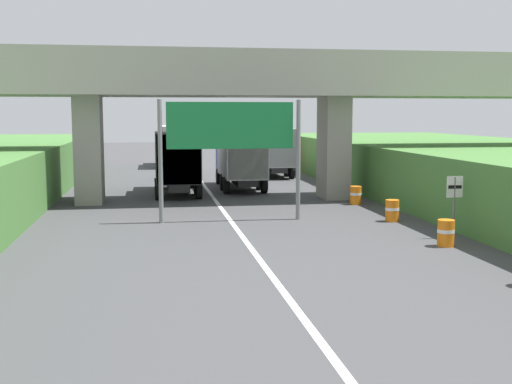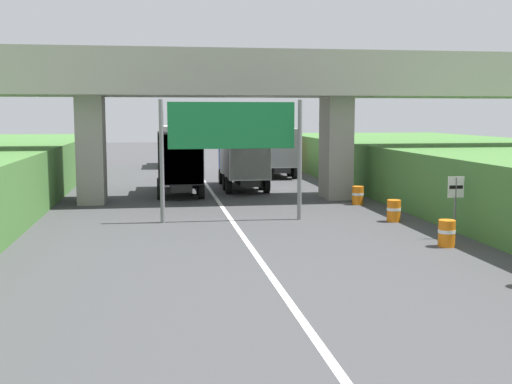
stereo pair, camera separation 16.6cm
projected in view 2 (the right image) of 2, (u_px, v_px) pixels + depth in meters
lane_centre_stripe at (230, 218)px, 27.64m from camera, size 0.20×87.06×0.01m
overpass_bridge at (217, 90)px, 32.75m from camera, size 40.00×4.80×7.50m
overhead_highway_sign at (232, 133)px, 26.47m from camera, size 5.88×0.18×5.00m
speed_limit_sign at (455, 198)px, 22.95m from camera, size 0.60×0.08×2.23m
truck_blue at (242, 156)px, 38.31m from camera, size 2.44×7.30×3.44m
truck_black at (179, 159)px, 35.85m from camera, size 2.44×7.30×3.44m
truck_red at (274, 149)px, 46.44m from camera, size 2.44×7.30×3.44m
truck_white at (175, 143)px, 55.15m from camera, size 2.44×7.30×3.44m
car_silver at (181, 167)px, 44.10m from camera, size 1.86×4.10×1.72m
construction_barrel_2 at (447, 233)px, 21.67m from camera, size 0.57×0.57×0.90m
construction_barrel_3 at (394, 211)px, 26.73m from camera, size 0.57×0.57×0.90m
construction_barrel_4 at (358, 195)px, 31.79m from camera, size 0.57×0.57×0.90m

